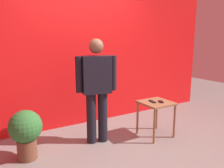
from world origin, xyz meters
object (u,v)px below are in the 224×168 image
at_px(potted_plant, 26,131).
at_px(standing_person, 97,86).
at_px(side_table, 156,108).
at_px(tv_remote, 152,101).
at_px(cell_phone, 161,102).

bearing_deg(potted_plant, standing_person, -0.46).
relative_size(standing_person, side_table, 2.73).
relative_size(standing_person, potted_plant, 2.35).
bearing_deg(tv_remote, standing_person, 171.26).
bearing_deg(cell_phone, standing_person, -168.54).
bearing_deg(side_table, potted_plant, 171.22).
xyz_separation_m(standing_person, tv_remote, (0.88, -0.28, -0.30)).
bearing_deg(potted_plant, cell_phone, -9.81).
xyz_separation_m(side_table, potted_plant, (-2.01, 0.31, -0.08)).
distance_m(standing_person, side_table, 1.08).
height_order(cell_phone, potted_plant, potted_plant).
bearing_deg(tv_remote, side_table, -11.01).
bearing_deg(standing_person, side_table, -17.71).
height_order(side_table, tv_remote, tv_remote).
bearing_deg(standing_person, potted_plant, 179.54).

